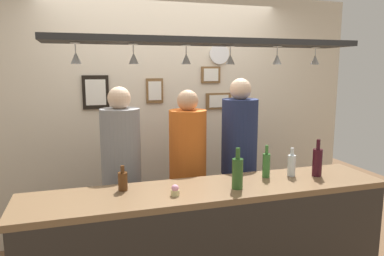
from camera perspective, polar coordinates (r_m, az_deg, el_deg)
The scene contains 23 objects.
back_wall at distance 3.97m, azimuth -4.27°, elevation 1.89°, with size 4.40×0.06×2.60m, color beige.
bar_counter at distance 2.67m, azimuth 3.98°, elevation -16.53°, with size 2.70×0.55×0.96m.
overhead_glass_rack at distance 2.59m, azimuth 2.69°, elevation 13.38°, with size 2.20×0.36×0.04m, color black.
hanging_wineglass_far_left at distance 2.44m, azimuth -17.80°, elevation 10.57°, with size 0.07×0.07×0.13m.
hanging_wineglass_left at distance 2.48m, azimuth -9.17°, elevation 10.87°, with size 0.07×0.07×0.13m.
hanging_wineglass_center_left at distance 2.57m, azimuth -0.92°, elevation 10.93°, with size 0.07×0.07×0.13m.
hanging_wineglass_center at distance 2.71m, azimuth 6.02°, elevation 10.81°, with size 0.07×0.07×0.13m.
hanging_wineglass_center_right at distance 2.77m, azimuth 13.23°, elevation 10.58°, with size 0.07×0.07×0.13m.
hanging_wineglass_right at distance 3.01m, azimuth 18.78°, elevation 10.23°, with size 0.07×0.07×0.13m.
person_left_grey_shirt at distance 3.22m, azimuth -11.06°, elevation -5.43°, with size 0.34×0.34×1.67m.
person_middle_orange_shirt at distance 3.34m, azimuth -0.67°, elevation -5.15°, with size 0.34×0.34×1.63m.
person_right_navy_shirt at distance 3.50m, azimuth 7.43°, elevation -3.48°, with size 0.34×0.34×1.73m.
bottle_beer_green_import at distance 2.95m, azimuth 11.60°, elevation -5.65°, with size 0.06×0.06×0.26m.
bottle_wine_dark_red at distance 3.09m, azimuth 19.10°, elevation -5.02°, with size 0.08×0.08×0.30m.
bottle_champagne_green at distance 2.64m, azimuth 7.16°, elevation -6.98°, with size 0.08×0.08×0.30m.
bottle_soda_clear at distance 3.03m, azimuth 15.38°, elevation -5.58°, with size 0.06×0.06×0.23m.
bottle_beer_brown_stubby at distance 2.64m, azimuth -10.83°, elevation -8.13°, with size 0.07×0.07×0.18m.
cupcake at distance 2.51m, azimuth -2.67°, elevation -9.79°, with size 0.06×0.06×0.08m.
picture_frame_lower_pair at distance 4.09m, azimuth 4.21°, elevation 4.25°, with size 0.30×0.02×0.18m.
picture_frame_caricature at distance 3.80m, azimuth -14.90°, elevation 5.45°, with size 0.26×0.02×0.34m.
picture_frame_crest at distance 3.87m, azimuth -5.89°, elevation 5.85°, with size 0.18×0.02×0.26m.
picture_frame_upper_small at distance 4.04m, azimuth 2.97°, elevation 8.36°, with size 0.22×0.02×0.18m.
wall_clock at distance 4.07m, azimuth 4.31°, elevation 11.53°, with size 0.22×0.22×0.03m, color white.
Camera 1 is at (-0.88, -2.73, 1.82)m, focal length 33.92 mm.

